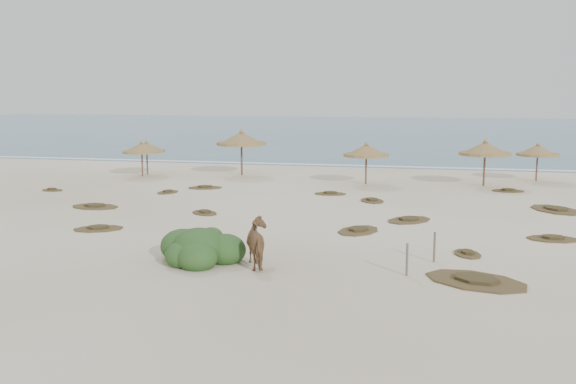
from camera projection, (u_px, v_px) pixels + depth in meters
name	position (u px, v px, depth m)	size (l,w,h in m)	color
ground	(279.00, 239.00, 25.30)	(160.00, 160.00, 0.00)	#F2E5C7
ocean	(394.00, 130.00, 97.57)	(200.00, 100.00, 0.01)	#29627D
foam_line	(356.00, 166.00, 50.35)	(70.00, 0.60, 0.01)	white
palapa_0	(142.00, 149.00, 43.93)	(3.32, 3.32, 2.45)	brown
palapa_1	(147.00, 148.00, 44.75)	(3.32, 3.32, 2.44)	brown
palapa_2	(241.00, 139.00, 44.34)	(3.84, 3.84, 3.22)	brown
palapa_3	(366.00, 151.00, 40.01)	(3.82, 3.82, 2.69)	brown
palapa_4	(485.00, 149.00, 39.18)	(3.71, 3.71, 2.94)	brown
palapa_5	(538.00, 151.00, 41.42)	(2.85, 2.85, 2.54)	brown
horse	(260.00, 243.00, 21.17)	(0.86, 1.88, 1.59)	olive
fence_post_near	(434.00, 247.00, 21.77)	(0.08, 0.08, 1.05)	#64584B
fence_post_far	(407.00, 260.00, 20.15)	(0.08, 0.08, 1.05)	#64584B
bush	(200.00, 249.00, 21.80)	(3.06, 2.70, 1.37)	#2E4F22
scrub_1	(95.00, 206.00, 32.25)	(2.72, 1.95, 0.16)	brown
scrub_2	(205.00, 213.00, 30.57)	(1.88, 1.85, 0.16)	brown
scrub_3	(409.00, 220.00, 28.84)	(2.63, 2.73, 0.16)	brown
scrub_4	(553.00, 238.00, 25.16)	(2.05, 1.40, 0.16)	brown
scrub_5	(556.00, 209.00, 31.37)	(3.13, 3.55, 0.16)	brown
scrub_6	(205.00, 187.00, 38.62)	(2.36, 1.90, 0.16)	brown
scrub_7	(372.00, 200.00, 34.00)	(1.76, 2.12, 0.16)	brown
scrub_8	(52.00, 190.00, 37.65)	(1.44, 1.04, 0.16)	brown
scrub_9	(358.00, 230.00, 26.66)	(2.20, 2.64, 0.16)	brown
scrub_10	(508.00, 191.00, 37.36)	(1.85, 1.21, 0.16)	brown
scrub_11	(98.00, 228.00, 27.03)	(2.44, 2.08, 0.16)	brown
scrub_12	(467.00, 253.00, 22.82)	(1.25, 1.59, 0.16)	brown
scrub_13	(330.00, 193.00, 36.31)	(1.88, 1.31, 0.16)	brown
scrub_14	(168.00, 192.00, 36.85)	(1.31, 1.70, 0.16)	brown
scrub_15	(476.00, 280.00, 19.56)	(3.76, 3.20, 0.16)	brown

